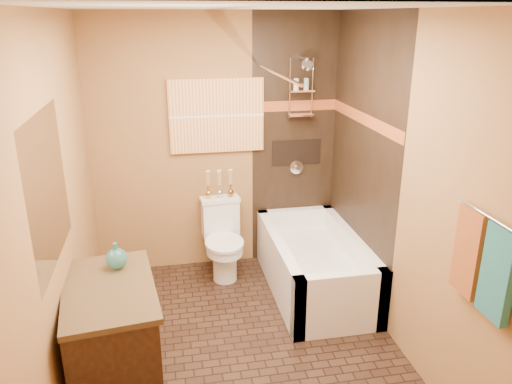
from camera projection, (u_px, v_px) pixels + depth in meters
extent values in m
plane|color=black|center=(243.00, 349.00, 3.89)|extent=(3.00, 3.00, 0.00)
cube|color=#9D6D3D|center=(61.00, 211.00, 3.25)|extent=(0.02, 3.00, 2.50)
cube|color=#9D6D3D|center=(402.00, 188.00, 3.68)|extent=(0.02, 3.00, 2.50)
cube|color=#9D6D3D|center=(217.00, 146.00, 4.85)|extent=(2.40, 0.02, 2.50)
cube|color=#9D6D3D|center=(301.00, 322.00, 2.08)|extent=(2.40, 0.02, 2.50)
plane|color=silver|center=(240.00, 7.00, 3.04)|extent=(3.00, 3.00, 0.00)
cube|color=black|center=(294.00, 143.00, 4.98)|extent=(0.85, 0.01, 2.50)
cube|color=black|center=(362.00, 160.00, 4.37)|extent=(0.01, 1.50, 2.50)
cube|color=maroon|center=(295.00, 106.00, 4.84)|extent=(0.85, 0.01, 0.10)
cube|color=maroon|center=(364.00, 119.00, 4.24)|extent=(0.01, 1.50, 0.10)
cube|color=black|center=(296.00, 152.00, 5.01)|extent=(0.50, 0.01, 0.25)
cylinder|color=silver|center=(303.00, 58.00, 4.58)|extent=(0.02, 0.26, 0.02)
cylinder|color=silver|center=(307.00, 65.00, 4.45)|extent=(0.11, 0.11, 0.09)
cylinder|color=silver|center=(296.00, 167.00, 5.05)|extent=(0.14, 0.02, 0.14)
cylinder|color=silver|center=(275.00, 73.00, 3.97)|extent=(0.03, 1.55, 0.03)
cylinder|color=silver|center=(489.00, 217.00, 2.63)|extent=(0.02, 0.55, 0.02)
cube|color=#1D6062|center=(498.00, 274.00, 2.60)|extent=(0.05, 0.22, 0.52)
cube|color=brown|center=(469.00, 252.00, 2.84)|extent=(0.05, 0.22, 0.52)
cube|color=orange|center=(217.00, 116.00, 4.73)|extent=(0.90, 0.04, 0.70)
cube|color=white|center=(48.00, 189.00, 2.90)|extent=(0.01, 1.00, 0.90)
cube|color=white|center=(341.00, 304.00, 3.98)|extent=(0.80, 0.10, 0.55)
cube|color=white|center=(295.00, 233.00, 5.28)|extent=(0.80, 0.10, 0.55)
cube|color=white|center=(278.00, 267.00, 4.57)|extent=(0.10, 1.50, 0.55)
cube|color=white|center=(350.00, 260.00, 4.69)|extent=(0.10, 1.50, 0.55)
cube|color=white|center=(314.00, 273.00, 4.66)|extent=(0.64, 1.34, 0.35)
cube|color=white|center=(220.00, 218.00, 4.99)|extent=(0.38, 0.19, 0.36)
cube|color=white|center=(220.00, 199.00, 4.92)|extent=(0.40, 0.22, 0.04)
cylinder|color=white|center=(225.00, 263.00, 4.84)|extent=(0.23, 0.23, 0.36)
cylinder|color=white|center=(224.00, 248.00, 4.79)|extent=(0.35, 0.35, 0.10)
cylinder|color=white|center=(224.00, 243.00, 4.77)|extent=(0.37, 0.37, 0.03)
cube|color=black|center=(113.00, 344.00, 3.32)|extent=(0.64, 0.94, 0.78)
cube|color=black|center=(109.00, 289.00, 3.18)|extent=(0.68, 0.99, 0.04)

